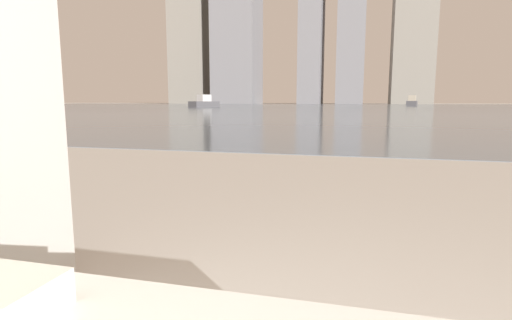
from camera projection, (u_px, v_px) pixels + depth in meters
harbor_water at (357, 107)px, 59.43m from camera, size 180.00×110.00×0.01m
harbor_boat_0 at (204, 103)px, 56.61m from camera, size 3.29×4.99×1.77m
harbor_boat_1 at (412, 102)px, 72.26m from camera, size 2.50×5.23×1.88m
skyline_tower_0 at (188, 31)px, 122.66m from camera, size 11.35×7.22×44.30m
skyline_tower_4 at (413, 46)px, 107.39m from camera, size 10.59×12.00×31.24m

